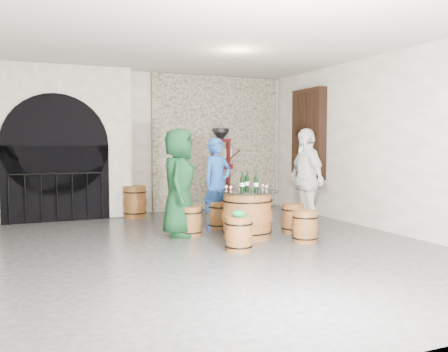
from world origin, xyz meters
name	(u,v)px	position (x,y,z in m)	size (l,w,h in m)	color
ground	(205,248)	(0.00, 0.00, 0.00)	(8.00, 8.00, 0.00)	#2A2A2C
wall_back	(143,143)	(0.00, 4.00, 1.60)	(8.00, 8.00, 0.00)	white
wall_front	(400,143)	(0.00, -4.00, 1.60)	(8.00, 8.00, 0.00)	white
wall_right	(388,143)	(3.50, 0.00, 1.60)	(8.00, 8.00, 0.00)	white
ceiling	(204,34)	(0.00, 0.00, 3.20)	(8.00, 8.00, 0.00)	beige
stone_facing_panel	(217,143)	(1.80, 3.94, 1.60)	(3.20, 0.12, 3.18)	#B0A68C
arched_opening	(55,144)	(-1.90, 3.74, 1.58)	(3.10, 0.60, 3.19)	white
shuttered_window	(308,134)	(3.38, 2.40, 1.80)	(0.23, 1.10, 2.00)	black
barrel_table	(247,214)	(0.94, 0.47, 0.40)	(1.04, 1.04, 0.80)	brown
barrel_stool_left	(190,221)	(0.10, 1.00, 0.25)	(0.42, 0.42, 0.51)	brown
barrel_stool_far	(219,215)	(0.82, 1.45, 0.25)	(0.42, 0.42, 0.51)	brown
barrel_stool_right	(293,218)	(1.91, 0.61, 0.25)	(0.42, 0.42, 0.51)	brown
barrel_stool_near_right	(305,227)	(1.64, -0.22, 0.25)	(0.42, 0.42, 0.51)	brown
barrel_stool_near_left	(239,234)	(0.40, -0.36, 0.25)	(0.42, 0.42, 0.51)	brown
green_cap	(239,214)	(0.40, -0.36, 0.56)	(0.25, 0.20, 0.11)	#0C8B3A
person_green	(179,182)	(-0.06, 1.10, 0.92)	(0.90, 0.59, 1.85)	#0F381C
person_blue	(217,183)	(0.82, 1.50, 0.85)	(0.62, 0.41, 1.70)	#1A4794
person_white	(306,180)	(2.20, 0.65, 0.93)	(1.09, 0.45, 1.86)	silver
wine_bottle_left	(242,183)	(0.86, 0.49, 0.93)	(0.08, 0.08, 0.32)	black
wine_bottle_center	(256,183)	(1.08, 0.41, 0.93)	(0.08, 0.08, 0.32)	black
wine_bottle_right	(247,182)	(1.02, 0.65, 0.93)	(0.08, 0.08, 0.32)	black
tasting_glass_a	(231,189)	(0.60, 0.39, 0.85)	(0.05, 0.05, 0.10)	#A25A1F
tasting_glass_b	(263,187)	(1.22, 0.46, 0.85)	(0.05, 0.05, 0.10)	#A25A1F
tasting_glass_c	(239,187)	(0.87, 0.63, 0.85)	(0.05, 0.05, 0.10)	#A25A1F
tasting_glass_d	(254,186)	(1.17, 0.66, 0.85)	(0.05, 0.05, 0.10)	#A25A1F
tasting_glass_e	(267,188)	(1.22, 0.31, 0.85)	(0.05, 0.05, 0.10)	#A25A1F
tasting_glass_f	(226,188)	(0.57, 0.50, 0.85)	(0.05, 0.05, 0.10)	#A25A1F
side_barrel	(135,202)	(-0.32, 3.41, 0.34)	(0.51, 0.51, 0.68)	brown
corking_press	(221,163)	(1.81, 3.70, 1.13)	(0.82, 0.49, 1.94)	#470C0B
control_box	(228,153)	(2.05, 3.86, 1.35)	(0.18, 0.10, 0.22)	silver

